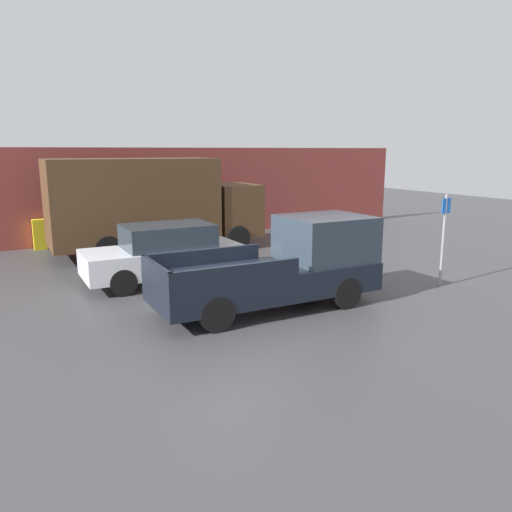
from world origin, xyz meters
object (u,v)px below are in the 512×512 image
at_px(parking_sign, 444,235).
at_px(newspaper_box, 40,234).
at_px(car, 165,253).
at_px(pickup_truck, 286,266).
at_px(delivery_truck, 150,203).

distance_m(parking_sign, newspaper_box, 14.08).
distance_m(car, parking_sign, 7.55).
height_order(pickup_truck, car, pickup_truck).
bearing_deg(parking_sign, car, 148.33).
bearing_deg(car, newspaper_box, 111.44).
bearing_deg(pickup_truck, delivery_truck, 97.56).
bearing_deg(car, delivery_truck, 78.62).
relative_size(car, parking_sign, 1.74).
xyz_separation_m(pickup_truck, delivery_truck, (-1.00, 7.55, 0.82)).
relative_size(delivery_truck, newspaper_box, 6.67).
relative_size(pickup_truck, car, 1.22).
distance_m(delivery_truck, parking_sign, 9.84).
xyz_separation_m(delivery_truck, newspaper_box, (-3.50, 2.63, -1.23)).
height_order(pickup_truck, parking_sign, parking_sign).
bearing_deg(parking_sign, pickup_truck, 173.19).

